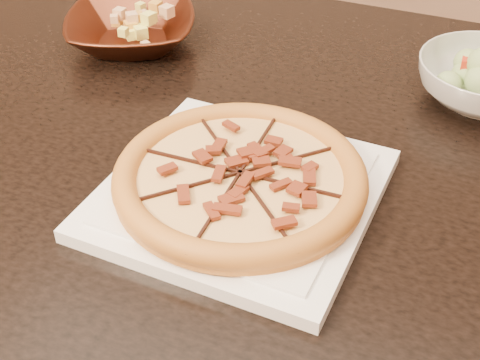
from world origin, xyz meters
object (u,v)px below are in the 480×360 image
(dining_table, at_px, (217,178))
(plate, at_px, (240,193))
(bronze_bowl, at_px, (131,30))
(pizza, at_px, (240,177))

(dining_table, bearing_deg, plate, -58.96)
(dining_table, distance_m, bronze_bowl, 0.31)
(dining_table, height_order, bronze_bowl, bronze_bowl)
(dining_table, relative_size, bronze_bowl, 7.35)
(plate, distance_m, bronze_bowl, 0.45)
(dining_table, xyz_separation_m, bronze_bowl, (-0.22, 0.19, 0.12))
(dining_table, bearing_deg, bronze_bowl, 139.73)
(pizza, bearing_deg, bronze_bowl, 133.00)
(dining_table, xyz_separation_m, pizza, (0.08, -0.14, 0.13))
(dining_table, relative_size, pizza, 5.19)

